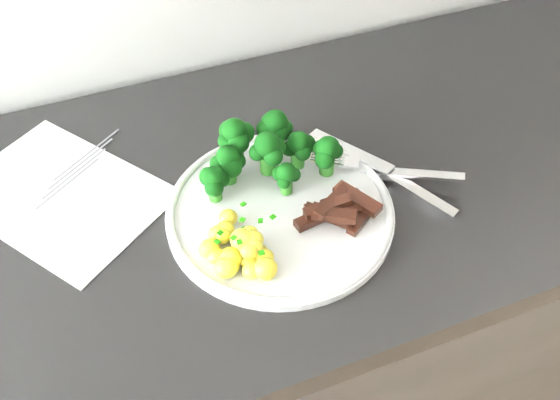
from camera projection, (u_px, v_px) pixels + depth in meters
counter at (247, 354)px, 1.18m from camera, size 2.36×0.59×0.89m
recipe_paper at (61, 195)px, 0.85m from camera, size 0.32×0.34×0.00m
plate at (280, 211)px, 0.83m from camera, size 0.31×0.31×0.02m
broccoli at (264, 149)px, 0.84m from camera, size 0.20×0.13×0.08m
potatoes at (241, 250)px, 0.76m from camera, size 0.10×0.12×0.04m
beef_strips at (336, 210)px, 0.81m from camera, size 0.12×0.08×0.03m
fork at (390, 170)px, 0.86m from camera, size 0.19×0.13×0.02m
knife at (399, 181)px, 0.86m from camera, size 0.13×0.23×0.03m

